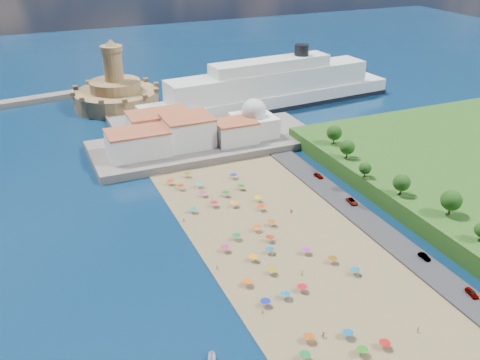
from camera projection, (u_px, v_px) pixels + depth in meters
name	position (u px, v px, depth m)	size (l,w,h in m)	color
ground	(262.00, 244.00, 149.81)	(700.00, 700.00, 0.00)	#071938
terrace	(206.00, 144.00, 212.89)	(90.00, 36.00, 3.00)	#59544C
jetty	(131.00, 124.00, 234.01)	(18.00, 70.00, 2.40)	#59544C
waterfront_buildings	(173.00, 133.00, 205.96)	(57.00, 29.00, 11.00)	silver
domed_building	(254.00, 121.00, 215.09)	(16.00, 16.00, 15.00)	silver
fortress	(116.00, 93.00, 256.33)	(40.00, 40.00, 32.40)	#9D794E
cruise_ship	(270.00, 90.00, 255.82)	(130.61, 29.45, 28.27)	black
beach_parasols	(274.00, 259.00, 139.40)	(30.79, 115.97, 2.20)	gray
beachgoers	(264.00, 250.00, 145.10)	(33.60, 75.24, 1.89)	tan
parked_cars	(374.00, 218.00, 160.26)	(2.69, 75.22, 1.42)	gray
hillside_trees	(414.00, 186.00, 160.14)	(12.60, 107.28, 7.68)	#382314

